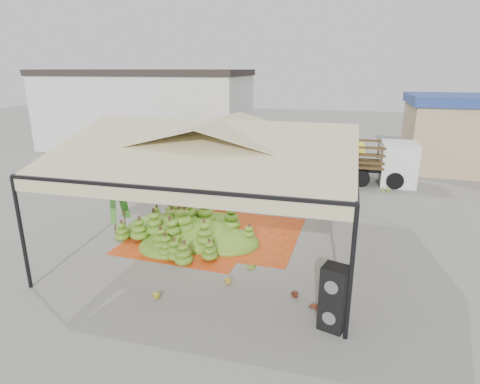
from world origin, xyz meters
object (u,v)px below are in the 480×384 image
(banana_heap, at_px, (192,222))
(truck_left, at_px, (224,144))
(speaker_stack, at_px, (334,298))
(vendor, at_px, (221,189))
(truck_right, at_px, (357,157))

(banana_heap, distance_m, truck_left, 8.79)
(speaker_stack, relative_size, truck_left, 0.19)
(banana_heap, bearing_deg, vendor, 87.25)
(truck_left, bearing_deg, vendor, -55.36)
(banana_heap, height_order, speaker_stack, speaker_stack)
(truck_right, bearing_deg, vendor, -132.09)
(speaker_stack, distance_m, truck_left, 14.00)
(banana_heap, xyz_separation_m, speaker_stack, (4.82, -3.85, 0.19))
(truck_left, bearing_deg, truck_right, 19.50)
(banana_heap, distance_m, vendor, 2.81)
(truck_left, distance_m, truck_right, 6.91)
(banana_heap, height_order, vendor, vendor)
(truck_left, relative_size, truck_right, 1.32)
(speaker_stack, relative_size, truck_right, 0.25)
(vendor, distance_m, truck_left, 6.08)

